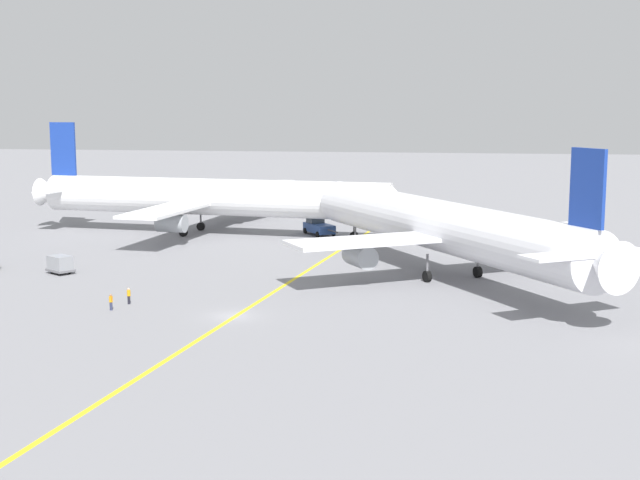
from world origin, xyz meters
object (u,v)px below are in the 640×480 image
object	(u,v)px
pushback_tug	(319,227)
ground_crew_ramp_agent_by_cones	(129,296)
airliner_being_pushed	(438,226)
airliner_at_gate_left	(211,197)
gse_container_dolly_flat	(60,264)
ground_crew_marshaller_foreground	(111,302)
jet_bridge	(270,193)

from	to	relation	value
pushback_tug	ground_crew_ramp_agent_by_cones	world-z (taller)	pushback_tug
airliner_being_pushed	pushback_tug	size ratio (longest dim) A/B	6.27
airliner_at_gate_left	airliner_being_pushed	distance (m)	45.11
airliner_at_gate_left	gse_container_dolly_flat	distance (m)	35.56
airliner_being_pushed	ground_crew_marshaller_foreground	bearing A→B (deg)	-142.49
pushback_tug	jet_bridge	size ratio (longest dim) A/B	0.48
airliner_at_gate_left	jet_bridge	distance (m)	23.06
gse_container_dolly_flat	ground_crew_ramp_agent_by_cones	xyz separation A→B (m)	(14.24, -13.97, -0.31)
airliner_at_gate_left	gse_container_dolly_flat	bearing A→B (deg)	-104.01
airliner_at_gate_left	pushback_tug	xyz separation A→B (m)	(16.55, 2.20, -4.55)
gse_container_dolly_flat	ground_crew_marshaller_foreground	world-z (taller)	gse_container_dolly_flat
airliner_being_pushed	pushback_tug	distance (m)	35.58
airliner_being_pushed	ground_crew_ramp_agent_by_cones	distance (m)	37.08
pushback_tug	gse_container_dolly_flat	distance (m)	44.22
airliner_at_gate_left	pushback_tug	bearing A→B (deg)	7.59
airliner_being_pushed	jet_bridge	bearing A→B (deg)	122.42
ground_crew_ramp_agent_by_cones	jet_bridge	xyz separation A→B (m)	(-1.48, 70.80, 3.54)
airliner_being_pushed	gse_container_dolly_flat	bearing A→B (deg)	-171.14
airliner_at_gate_left	pushback_tug	size ratio (longest dim) A/B	7.16
airliner_being_pushed	ground_crew_marshaller_foreground	size ratio (longest dim) A/B	33.22
airliner_at_gate_left	jet_bridge	size ratio (longest dim) A/B	3.45
gse_container_dolly_flat	jet_bridge	distance (m)	58.34
gse_container_dolly_flat	jet_bridge	world-z (taller)	jet_bridge
gse_container_dolly_flat	ground_crew_marshaller_foreground	bearing A→B (deg)	-51.15
airliner_at_gate_left	ground_crew_ramp_agent_by_cones	world-z (taller)	airliner_at_gate_left
airliner_at_gate_left	ground_crew_ramp_agent_by_cones	xyz separation A→B (m)	(5.70, -48.18, -4.93)
airliner_being_pushed	gse_container_dolly_flat	xyz separation A→B (m)	(-44.46, -6.93, -4.68)
airliner_being_pushed	ground_crew_marshaller_foreground	distance (m)	39.30
ground_crew_ramp_agent_by_cones	ground_crew_marshaller_foreground	world-z (taller)	ground_crew_ramp_agent_by_cones
airliner_being_pushed	pushback_tug	xyz separation A→B (m)	(-19.37, 29.48, -4.61)
pushback_tug	ground_crew_ramp_agent_by_cones	size ratio (longest dim) A/B	5.15
airliner_at_gate_left	jet_bridge	world-z (taller)	airliner_at_gate_left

